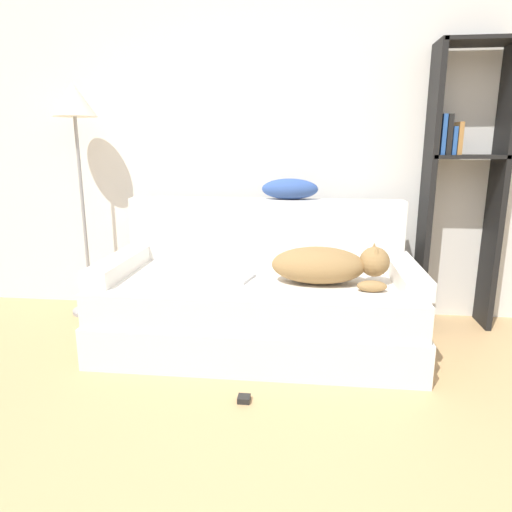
# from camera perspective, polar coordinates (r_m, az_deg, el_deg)

# --- Properties ---
(wall_back) EXTENTS (7.31, 0.06, 2.70)m
(wall_back) POSITION_cam_1_polar(r_m,az_deg,el_deg) (3.31, 5.69, 16.11)
(wall_back) COLOR silver
(wall_back) RESTS_ON ground_plane
(couch) EXTENTS (1.87, 0.94, 0.44)m
(couch) POSITION_cam_1_polar(r_m,az_deg,el_deg) (2.81, 0.22, -6.92)
(couch) COLOR silver
(couch) RESTS_ON ground_plane
(couch_backrest) EXTENTS (1.83, 0.15, 0.42)m
(couch_backrest) POSITION_cam_1_polar(r_m,az_deg,el_deg) (3.08, 1.05, 3.24)
(couch_backrest) COLOR silver
(couch_backrest) RESTS_ON couch
(couch_arm_left) EXTENTS (0.15, 0.75, 0.10)m
(couch_arm_left) POSITION_cam_1_polar(r_m,az_deg,el_deg) (2.94, -16.64, -1.03)
(couch_arm_left) COLOR silver
(couch_arm_left) RESTS_ON couch
(couch_arm_right) EXTENTS (0.15, 0.75, 0.10)m
(couch_arm_right) POSITION_cam_1_polar(r_m,az_deg,el_deg) (2.77, 18.17, -2.04)
(couch_arm_right) COLOR silver
(couch_arm_right) RESTS_ON couch
(dog) EXTENTS (0.66, 0.32, 0.23)m
(dog) POSITION_cam_1_polar(r_m,az_deg,el_deg) (2.62, 8.83, -1.12)
(dog) COLOR olive
(dog) RESTS_ON couch
(laptop) EXTENTS (0.32, 0.26, 0.02)m
(laptop) POSITION_cam_1_polar(r_m,az_deg,el_deg) (2.71, -3.53, -2.63)
(laptop) COLOR #B7B7BC
(laptop) RESTS_ON couch
(throw_pillow) EXTENTS (0.37, 0.18, 0.14)m
(throw_pillow) POSITION_cam_1_polar(r_m,az_deg,el_deg) (3.04, 4.26, 8.35)
(throw_pillow) COLOR #335199
(throw_pillow) RESTS_ON couch_backrest
(bookshelf) EXTENTS (0.48, 0.26, 1.83)m
(bookshelf) POSITION_cam_1_polar(r_m,az_deg,el_deg) (3.28, 24.34, 9.29)
(bookshelf) COLOR black
(bookshelf) RESTS_ON ground_plane
(floor_lamp) EXTENTS (0.30, 0.30, 1.61)m
(floor_lamp) POSITION_cam_1_polar(r_m,az_deg,el_deg) (3.43, -21.65, 15.27)
(floor_lamp) COLOR gray
(floor_lamp) RESTS_ON ground_plane
(power_adapter) EXTENTS (0.06, 0.06, 0.03)m
(power_adapter) POSITION_cam_1_polar(r_m,az_deg,el_deg) (2.30, -1.51, -17.42)
(power_adapter) COLOR black
(power_adapter) RESTS_ON ground_plane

